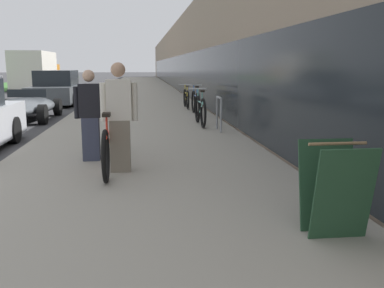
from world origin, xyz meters
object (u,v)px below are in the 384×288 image
at_px(person_rider, 119,118).
at_px(cruiser_bike_nearest, 200,110).
at_px(cruiser_bike_middle, 196,102).
at_px(cruiser_bike_farthest, 186,98).
at_px(tandem_bicycle, 111,142).
at_px(person_bystander, 90,116).
at_px(vintage_roadster_curbside, 24,107).
at_px(parked_sedan_far, 57,89).
at_px(moving_truck, 36,71).
at_px(sandwich_board_sign, 335,189).
at_px(bike_rack_hoop, 219,110).

distance_m(person_rider, cruiser_bike_nearest, 5.33).
height_order(cruiser_bike_middle, cruiser_bike_farthest, cruiser_bike_middle).
bearing_deg(tandem_bicycle, cruiser_bike_middle, 72.33).
xyz_separation_m(person_bystander, cruiser_bike_farthest, (2.57, 8.92, -0.39)).
height_order(vintage_roadster_curbside, parked_sedan_far, parked_sedan_far).
relative_size(person_bystander, vintage_roadster_curbside, 0.38).
relative_size(person_bystander, moving_truck, 0.23).
bearing_deg(moving_truck, person_bystander, -75.10).
bearing_deg(moving_truck, vintage_roadster_curbside, -78.36).
bearing_deg(parked_sedan_far, moving_truck, 107.12).
relative_size(sandwich_board_sign, vintage_roadster_curbside, 0.22).
bearing_deg(person_rider, cruiser_bike_nearest, 68.87).
xyz_separation_m(cruiser_bike_middle, parked_sedan_far, (-5.53, 5.99, 0.15)).
distance_m(cruiser_bike_nearest, moving_truck, 22.10).
bearing_deg(person_bystander, cruiser_bike_nearest, 59.37).
bearing_deg(vintage_roadster_curbside, tandem_bicycle, -66.28).
height_order(bike_rack_hoop, cruiser_bike_middle, cruiser_bike_middle).
height_order(cruiser_bike_nearest, parked_sedan_far, parked_sedan_far).
bearing_deg(bike_rack_hoop, moving_truck, 113.51).
relative_size(cruiser_bike_farthest, parked_sedan_far, 0.36).
bearing_deg(cruiser_bike_nearest, vintage_roadster_curbside, 152.42).
bearing_deg(sandwich_board_sign, parked_sedan_far, 108.82).
xyz_separation_m(bike_rack_hoop, sandwich_board_sign, (-0.11, -6.68, -0.06)).
relative_size(person_rider, cruiser_bike_middle, 0.87).
distance_m(person_bystander, cruiser_bike_farthest, 9.30).
bearing_deg(tandem_bicycle, vintage_roadster_curbside, 113.72).
bearing_deg(tandem_bicycle, person_bystander, 127.02).
bearing_deg(cruiser_bike_middle, sandwich_board_sign, -89.90).
relative_size(cruiser_bike_farthest, vintage_roadster_curbside, 0.42).
bearing_deg(cruiser_bike_farthest, moving_truck, 120.42).
xyz_separation_m(tandem_bicycle, cruiser_bike_farthest, (2.21, 9.40, -0.02)).
distance_m(person_bystander, bike_rack_hoop, 4.15).
distance_m(cruiser_bike_middle, vintage_roadster_curbside, 5.53).
bearing_deg(vintage_roadster_curbside, bike_rack_hoop, -34.07).
distance_m(person_rider, cruiser_bike_farthest, 9.98).
xyz_separation_m(bike_rack_hoop, cruiser_bike_nearest, (-0.32, 1.04, -0.10)).
xyz_separation_m(cruiser_bike_middle, cruiser_bike_farthest, (-0.07, 2.23, -0.03)).
bearing_deg(cruiser_bike_farthest, person_rider, -101.83).
relative_size(parked_sedan_far, moving_truck, 0.73).
xyz_separation_m(person_bystander, moving_truck, (-6.47, 24.33, 0.46)).
bearing_deg(parked_sedan_far, vintage_roadster_curbside, -89.98).
relative_size(cruiser_bike_middle, moving_truck, 0.29).
xyz_separation_m(person_rider, sandwich_board_sign, (2.13, -2.77, -0.38)).
distance_m(cruiser_bike_middle, sandwich_board_sign, 10.29).
bearing_deg(cruiser_bike_nearest, sandwich_board_sign, -88.38).
distance_m(tandem_bicycle, moving_truck, 25.74).
bearing_deg(person_rider, moving_truck, 105.55).
xyz_separation_m(sandwich_board_sign, moving_truck, (-9.13, 27.92, 0.78)).
xyz_separation_m(cruiser_bike_nearest, cruiser_bike_farthest, (0.13, 4.80, -0.03)).
bearing_deg(cruiser_bike_middle, tandem_bicycle, -107.67).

